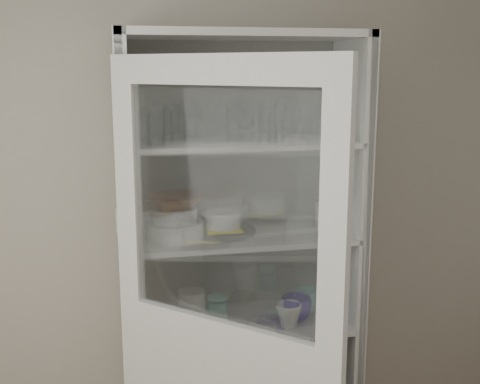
{
  "coord_description": "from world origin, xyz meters",
  "views": [
    {
      "loc": [
        -0.3,
        -1.17,
        1.96
      ],
      "look_at": [
        0.2,
        1.27,
        1.44
      ],
      "focal_mm": 45.0,
      "sensor_mm": 36.0,
      "label": 1
    }
  ],
  "objects_px": {
    "glass_platter": "(223,231)",
    "mug_teal": "(307,299)",
    "goblet_3": "(283,115)",
    "yellow_trivet": "(223,228)",
    "pantry_cabinet": "(237,297)",
    "mug_white": "(289,315)",
    "plate_stack_back": "(142,218)",
    "grey_bowl_stack": "(331,214)",
    "mug_blue": "(296,308)",
    "white_ramekin": "(223,219)",
    "goblet_2": "(236,118)",
    "measuring_cups": "(191,328)",
    "white_canister": "(192,306)",
    "teal_jar": "(217,309)",
    "cupboard_door": "(222,381)",
    "terracotta_bowl": "(174,201)",
    "cream_bowl": "(175,215)",
    "plate_stack_front": "(175,230)",
    "goblet_0": "(188,116)",
    "goblet_1": "(195,120)"
  },
  "relations": [
    {
      "from": "glass_platter",
      "to": "mug_teal",
      "type": "distance_m",
      "value": 0.54
    },
    {
      "from": "terracotta_bowl",
      "to": "white_canister",
      "type": "relative_size",
      "value": 1.53
    },
    {
      "from": "terracotta_bowl",
      "to": "measuring_cups",
      "type": "height_order",
      "value": "terracotta_bowl"
    },
    {
      "from": "glass_platter",
      "to": "goblet_0",
      "type": "bearing_deg",
      "value": 136.17
    },
    {
      "from": "measuring_cups",
      "to": "white_canister",
      "type": "bearing_deg",
      "value": 79.92
    },
    {
      "from": "glass_platter",
      "to": "mug_blue",
      "type": "bearing_deg",
      "value": -10.1
    },
    {
      "from": "terracotta_bowl",
      "to": "teal_jar",
      "type": "xyz_separation_m",
      "value": [
        0.18,
        0.04,
        -0.5
      ]
    },
    {
      "from": "cupboard_door",
      "to": "mug_teal",
      "type": "bearing_deg",
      "value": 92.54
    },
    {
      "from": "plate_stack_front",
      "to": "goblet_1",
      "type": "bearing_deg",
      "value": 54.31
    },
    {
      "from": "terracotta_bowl",
      "to": "yellow_trivet",
      "type": "bearing_deg",
      "value": 9.93
    },
    {
      "from": "grey_bowl_stack",
      "to": "mug_blue",
      "type": "bearing_deg",
      "value": -161.01
    },
    {
      "from": "plate_stack_back",
      "to": "glass_platter",
      "type": "bearing_deg",
      "value": -16.78
    },
    {
      "from": "mug_teal",
      "to": "mug_white",
      "type": "distance_m",
      "value": 0.21
    },
    {
      "from": "glass_platter",
      "to": "yellow_trivet",
      "type": "xyz_separation_m",
      "value": [
        -0.0,
        0.0,
        0.01
      ]
    },
    {
      "from": "white_ramekin",
      "to": "plate_stack_front",
      "type": "bearing_deg",
      "value": -170.07
    },
    {
      "from": "goblet_3",
      "to": "yellow_trivet",
      "type": "xyz_separation_m",
      "value": [
        -0.28,
        -0.06,
        -0.47
      ]
    },
    {
      "from": "grey_bowl_stack",
      "to": "mug_white",
      "type": "bearing_deg",
      "value": -151.56
    },
    {
      "from": "pantry_cabinet",
      "to": "cupboard_door",
      "type": "distance_m",
      "value": 0.62
    },
    {
      "from": "glass_platter",
      "to": "mug_blue",
      "type": "relative_size",
      "value": 2.1
    },
    {
      "from": "pantry_cabinet",
      "to": "mug_teal",
      "type": "xyz_separation_m",
      "value": [
        0.33,
        -0.01,
        -0.03
      ]
    },
    {
      "from": "plate_stack_front",
      "to": "glass_platter",
      "type": "xyz_separation_m",
      "value": [
        0.21,
        0.04,
        -0.03
      ]
    },
    {
      "from": "pantry_cabinet",
      "to": "grey_bowl_stack",
      "type": "distance_m",
      "value": 0.56
    },
    {
      "from": "mug_teal",
      "to": "teal_jar",
      "type": "bearing_deg",
      "value": -161.34
    },
    {
      "from": "cupboard_door",
      "to": "teal_jar",
      "type": "xyz_separation_m",
      "value": [
        0.07,
        0.54,
        0.04
      ]
    },
    {
      "from": "white_ramekin",
      "to": "goblet_2",
      "type": "bearing_deg",
      "value": 44.2
    },
    {
      "from": "goblet_2",
      "to": "white_ramekin",
      "type": "relative_size",
      "value": 1.09
    },
    {
      "from": "cream_bowl",
      "to": "mug_teal",
      "type": "bearing_deg",
      "value": 7.76
    },
    {
      "from": "glass_platter",
      "to": "mug_white",
      "type": "xyz_separation_m",
      "value": [
        0.26,
        -0.12,
        -0.36
      ]
    },
    {
      "from": "goblet_2",
      "to": "plate_stack_front",
      "type": "relative_size",
      "value": 0.7
    },
    {
      "from": "terracotta_bowl",
      "to": "mug_white",
      "type": "bearing_deg",
      "value": -9.77
    },
    {
      "from": "plate_stack_front",
      "to": "plate_stack_back",
      "type": "height_order",
      "value": "plate_stack_back"
    },
    {
      "from": "goblet_1",
      "to": "teal_jar",
      "type": "xyz_separation_m",
      "value": [
        0.07,
        -0.11,
        -0.82
      ]
    },
    {
      "from": "cupboard_door",
      "to": "measuring_cups",
      "type": "xyz_separation_m",
      "value": [
        -0.06,
        0.44,
        0.01
      ]
    },
    {
      "from": "white_ramekin",
      "to": "mug_blue",
      "type": "relative_size",
      "value": 1.14
    },
    {
      "from": "cream_bowl",
      "to": "white_canister",
      "type": "relative_size",
      "value": 1.32
    },
    {
      "from": "yellow_trivet",
      "to": "teal_jar",
      "type": "bearing_deg",
      "value": 167.38
    },
    {
      "from": "pantry_cabinet",
      "to": "grey_bowl_stack",
      "type": "xyz_separation_m",
      "value": [
        0.41,
        -0.06,
        0.38
      ]
    },
    {
      "from": "cupboard_door",
      "to": "goblet_2",
      "type": "xyz_separation_m",
      "value": [
        0.17,
        0.6,
        0.87
      ]
    },
    {
      "from": "goblet_1",
      "to": "yellow_trivet",
      "type": "bearing_deg",
      "value": -50.07
    },
    {
      "from": "mug_blue",
      "to": "measuring_cups",
      "type": "distance_m",
      "value": 0.48
    },
    {
      "from": "white_ramekin",
      "to": "grey_bowl_stack",
      "type": "height_order",
      "value": "grey_bowl_stack"
    },
    {
      "from": "pantry_cabinet",
      "to": "mug_white",
      "type": "bearing_deg",
      "value": -43.13
    },
    {
      "from": "mug_blue",
      "to": "pantry_cabinet",
      "type": "bearing_deg",
      "value": 145.47
    },
    {
      "from": "white_ramekin",
      "to": "measuring_cups",
      "type": "distance_m",
      "value": 0.48
    },
    {
      "from": "yellow_trivet",
      "to": "white_canister",
      "type": "distance_m",
      "value": 0.38
    },
    {
      "from": "grey_bowl_stack",
      "to": "teal_jar",
      "type": "xyz_separation_m",
      "value": [
        -0.51,
        0.0,
        -0.41
      ]
    },
    {
      "from": "cupboard_door",
      "to": "plate_stack_back",
      "type": "bearing_deg",
      "value": 153.69
    },
    {
      "from": "cream_bowl",
      "to": "glass_platter",
      "type": "relative_size",
      "value": 0.66
    },
    {
      "from": "goblet_0",
      "to": "terracotta_bowl",
      "type": "distance_m",
      "value": 0.38
    },
    {
      "from": "cream_bowl",
      "to": "white_ramekin",
      "type": "bearing_deg",
      "value": 9.93
    }
  ]
}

